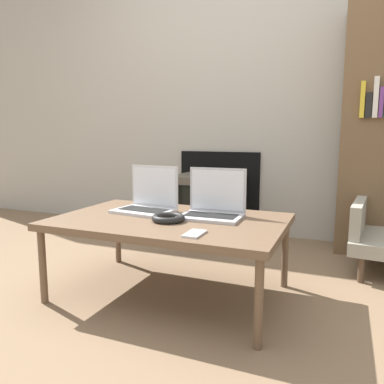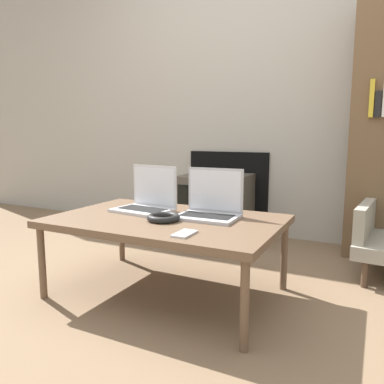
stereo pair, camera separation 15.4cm
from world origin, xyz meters
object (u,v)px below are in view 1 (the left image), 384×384
Objects in this scene: laptop_left at (148,201)px; headphones at (168,218)px; laptop_right at (214,206)px; tv at (208,207)px; phone at (195,234)px.

headphones is at bearing -33.61° from laptop_left.
headphones is at bearing -134.88° from laptop_right.
tv is at bearing 100.18° from headphones.
laptop_left is 1.06× the size of laptop_right.
laptop_left is 0.99m from tv.
tv is at bearing 96.22° from laptop_left.
laptop_right is at bearing 46.49° from headphones.
tv reaches higher than phone.
laptop_right is 0.60× the size of tv.
laptop_left reaches higher than phone.
laptop_left is 0.39m from laptop_right.
phone is at bearing -40.79° from headphones.
headphones is 1.29× the size of phone.
phone is (0.22, -0.19, -0.01)m from headphones.
laptop_left is 2.61× the size of phone.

